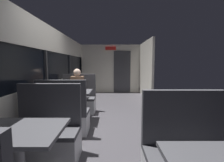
{
  "coord_description": "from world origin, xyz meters",
  "views": [
    {
      "loc": [
        0.06,
        -3.67,
        1.4
      ],
      "look_at": [
        0.07,
        1.32,
        0.87
      ],
      "focal_mm": 26.02,
      "sensor_mm": 36.0,
      "label": 1
    }
  ],
  "objects_px": {
    "bench_mid_window_facing_end": "(64,117)",
    "seated_passenger": "(78,94)",
    "bench_near_window_facing_entry": "(47,137)",
    "dining_table_mid_window": "(72,95)",
    "bench_front_aisle_facing_entry": "(187,161)",
    "dining_table_near_window": "(18,139)",
    "bench_mid_window_facing_entry": "(78,101)"
  },
  "relations": [
    {
      "from": "dining_table_near_window",
      "to": "bench_near_window_facing_entry",
      "type": "relative_size",
      "value": 0.82
    },
    {
      "from": "dining_table_mid_window",
      "to": "bench_mid_window_facing_entry",
      "type": "xyz_separation_m",
      "value": [
        0.0,
        0.7,
        -0.31
      ]
    },
    {
      "from": "dining_table_near_window",
      "to": "bench_mid_window_facing_end",
      "type": "bearing_deg",
      "value": 90.0
    },
    {
      "from": "bench_front_aisle_facing_entry",
      "to": "dining_table_near_window",
      "type": "bearing_deg",
      "value": -176.82
    },
    {
      "from": "dining_table_mid_window",
      "to": "bench_front_aisle_facing_entry",
      "type": "distance_m",
      "value": 2.84
    },
    {
      "from": "bench_mid_window_facing_end",
      "to": "seated_passenger",
      "type": "relative_size",
      "value": 0.87
    },
    {
      "from": "bench_mid_window_facing_end",
      "to": "seated_passenger",
      "type": "bearing_deg",
      "value": 90.0
    },
    {
      "from": "bench_mid_window_facing_end",
      "to": "bench_front_aisle_facing_entry",
      "type": "bearing_deg",
      "value": -39.61
    },
    {
      "from": "bench_near_window_facing_entry",
      "to": "seated_passenger",
      "type": "xyz_separation_m",
      "value": [
        0.0,
        2.21,
        0.21
      ]
    },
    {
      "from": "bench_mid_window_facing_end",
      "to": "bench_mid_window_facing_entry",
      "type": "relative_size",
      "value": 1.0
    },
    {
      "from": "dining_table_near_window",
      "to": "bench_mid_window_facing_entry",
      "type": "distance_m",
      "value": 3.0
    },
    {
      "from": "dining_table_near_window",
      "to": "bench_near_window_facing_entry",
      "type": "bearing_deg",
      "value": 90.0
    },
    {
      "from": "seated_passenger",
      "to": "dining_table_near_window",
      "type": "bearing_deg",
      "value": -90.0
    },
    {
      "from": "bench_mid_window_facing_entry",
      "to": "bench_front_aisle_facing_entry",
      "type": "relative_size",
      "value": 1.0
    },
    {
      "from": "bench_mid_window_facing_end",
      "to": "bench_mid_window_facing_entry",
      "type": "xyz_separation_m",
      "value": [
        0.0,
        1.4,
        0.0
      ]
    },
    {
      "from": "dining_table_near_window",
      "to": "dining_table_mid_window",
      "type": "distance_m",
      "value": 2.28
    },
    {
      "from": "bench_near_window_facing_entry",
      "to": "bench_mid_window_facing_entry",
      "type": "bearing_deg",
      "value": 90.0
    },
    {
      "from": "bench_mid_window_facing_entry",
      "to": "seated_passenger",
      "type": "relative_size",
      "value": 0.87
    },
    {
      "from": "dining_table_mid_window",
      "to": "seated_passenger",
      "type": "distance_m",
      "value": 0.64
    },
    {
      "from": "dining_table_mid_window",
      "to": "bench_mid_window_facing_end",
      "type": "xyz_separation_m",
      "value": [
        0.0,
        -0.7,
        -0.31
      ]
    },
    {
      "from": "bench_near_window_facing_entry",
      "to": "seated_passenger",
      "type": "height_order",
      "value": "seated_passenger"
    },
    {
      "from": "bench_mid_window_facing_end",
      "to": "bench_near_window_facing_entry",
      "type": "bearing_deg",
      "value": -90.0
    },
    {
      "from": "dining_table_near_window",
      "to": "bench_near_window_facing_entry",
      "type": "distance_m",
      "value": 0.77
    },
    {
      "from": "bench_mid_window_facing_end",
      "to": "bench_front_aisle_facing_entry",
      "type": "height_order",
      "value": "same"
    },
    {
      "from": "dining_table_near_window",
      "to": "dining_table_mid_window",
      "type": "bearing_deg",
      "value": 90.0
    },
    {
      "from": "bench_front_aisle_facing_entry",
      "to": "seated_passenger",
      "type": "distance_m",
      "value": 3.34
    },
    {
      "from": "dining_table_mid_window",
      "to": "bench_front_aisle_facing_entry",
      "type": "xyz_separation_m",
      "value": [
        1.79,
        -2.18,
        -0.31
      ]
    },
    {
      "from": "bench_near_window_facing_entry",
      "to": "seated_passenger",
      "type": "bearing_deg",
      "value": 90.0
    },
    {
      "from": "dining_table_mid_window",
      "to": "dining_table_near_window",
      "type": "bearing_deg",
      "value": -90.0
    },
    {
      "from": "bench_mid_window_facing_entry",
      "to": "seated_passenger",
      "type": "distance_m",
      "value": 0.22
    },
    {
      "from": "dining_table_near_window",
      "to": "bench_front_aisle_facing_entry",
      "type": "xyz_separation_m",
      "value": [
        1.79,
        0.1,
        -0.31
      ]
    },
    {
      "from": "seated_passenger",
      "to": "dining_table_mid_window",
      "type": "bearing_deg",
      "value": -90.0
    }
  ]
}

